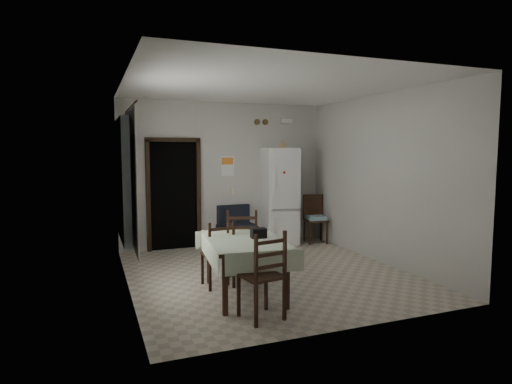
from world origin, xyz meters
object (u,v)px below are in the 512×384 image
at_px(fridge, 279,196).
at_px(navy_seat, 237,227).
at_px(dining_chair_far_left, 218,253).
at_px(corner_chair, 316,219).
at_px(dining_chair_near_head, 261,274).
at_px(dining_table, 244,267).
at_px(dining_chair_far_right, 243,245).

distance_m(fridge, navy_seat, 1.09).
bearing_deg(fridge, dining_chair_far_left, -124.95).
bearing_deg(fridge, corner_chair, -7.44).
xyz_separation_m(fridge, dining_chair_near_head, (-1.83, -3.55, -0.47)).
bearing_deg(navy_seat, dining_chair_near_head, -109.58).
distance_m(fridge, dining_chair_far_left, 3.02).
bearing_deg(fridge, dining_table, -116.13).
xyz_separation_m(dining_table, dining_chair_far_left, (-0.23, 0.49, 0.10)).
bearing_deg(dining_table, corner_chair, 52.02).
xyz_separation_m(corner_chair, dining_chair_far_left, (-2.72, -2.05, -0.02)).
relative_size(fridge, dining_chair_far_right, 1.81).
bearing_deg(dining_chair_far_left, fridge, -134.55).
distance_m(navy_seat, dining_chair_far_left, 2.47).
xyz_separation_m(fridge, dining_chair_far_left, (-1.97, -2.23, -0.51)).
height_order(fridge, dining_chair_far_left, fridge).
relative_size(dining_chair_far_left, dining_chair_far_right, 0.87).
distance_m(corner_chair, dining_chair_near_head, 4.24).
relative_size(dining_table, dining_chair_far_left, 1.54).
xyz_separation_m(corner_chair, dining_table, (-2.49, -2.54, -0.12)).
distance_m(dining_table, dining_chair_near_head, 0.84).
bearing_deg(fridge, dining_chair_near_head, -110.81).
bearing_deg(corner_chair, navy_seat, -176.32).
distance_m(navy_seat, dining_chair_near_head, 3.67).
height_order(fridge, navy_seat, fridge).
distance_m(navy_seat, corner_chair, 1.69).
relative_size(navy_seat, dining_table, 0.56).
height_order(dining_table, dining_chair_far_left, dining_chair_far_left).
xyz_separation_m(navy_seat, dining_chair_near_head, (-0.91, -3.55, 0.11)).
xyz_separation_m(fridge, dining_table, (-1.74, -2.72, -0.61)).
xyz_separation_m(dining_chair_far_right, dining_chair_near_head, (-0.27, -1.41, -0.03)).
distance_m(corner_chair, dining_chair_far_right, 3.03).
xyz_separation_m(corner_chair, dining_chair_far_right, (-2.32, -1.96, 0.05)).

